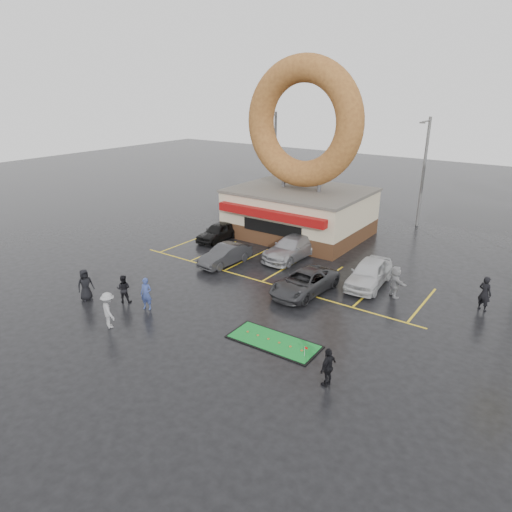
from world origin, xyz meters
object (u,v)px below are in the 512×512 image
Objects in this scene: streetlight_left at (275,157)px; car_dgrey at (225,255)px; donut_shop at (301,179)px; car_white at (369,273)px; streetlight_mid at (423,170)px; putting_green at (274,342)px; car_grey at (304,282)px; person_cameraman at (328,367)px; car_black at (218,232)px; person_blue at (146,294)px; car_silver at (292,248)px; dumpster at (235,220)px.

streetlight_left is 17.29m from car_dgrey.
donut_shop is 11.22m from car_white.
streetlight_mid is 2.03× the size of putting_green.
car_grey is 2.87× the size of person_cameraman.
person_cameraman is 0.38× the size of putting_green.
streetlight_left is 21.29m from car_grey.
car_black is at bearing 139.51° from putting_green.
car_dgrey is at bearing 177.11° from car_grey.
streetlight_mid is 25.37m from person_blue.
car_silver is (9.32, -11.92, -4.03)m from streetlight_left.
donut_shop reaches higher than streetlight_mid.
putting_green is at bearing -12.23° from person_blue.
person_blue is (0.07, -16.14, -3.58)m from donut_shop.
car_silver is 14.46m from person_cameraman.
car_dgrey is at bearing -44.81° from car_black.
donut_shop is at bearing 118.56° from car_silver.
donut_shop reaches higher than person_cameraman.
car_silver is at bearing 163.44° from car_white.
car_grey reaches higher than dumpster.
person_blue reaches higher than car_silver.
person_cameraman is at bearing -80.61° from streetlight_mid.
streetlight_mid is 1.87× the size of car_grey.
putting_green is at bearing -63.47° from donut_shop.
donut_shop is 8.06× the size of person_cameraman.
streetlight_left is at bearing 102.99° from car_black.
putting_green is (8.17, -6.45, -0.63)m from car_dgrey.
dumpster is (-11.28, 7.92, -0.02)m from car_grey.
donut_shop is 7.50× the size of dumpster.
streetlight_mid is at bearing 73.61° from car_silver.
donut_shop is at bearing 91.18° from car_dgrey.
streetlight_mid is at bearing 91.28° from putting_green.
car_grey is at bearing -93.53° from streetlight_mid.
dumpster is (-13.89, 4.74, -0.14)m from car_white.
car_silver is at bearing -64.96° from donut_shop.
putting_green is (5.19, -10.08, -0.71)m from car_silver.
person_cameraman is 0.93× the size of dumpster.
person_cameraman reaches higher than car_black.
donut_shop is 2.61× the size of car_silver.
car_dgrey is 14.12m from person_cameraman.
car_black is 3.59m from dumpster.
car_dgrey is 6.64m from car_grey.
donut_shop reaches higher than person_blue.
car_dgrey is at bearing -114.84° from streetlight_mid.
car_silver is at bearing -51.97° from streetlight_left.
donut_shop is 10.59m from streetlight_mid.
streetlight_left reaches higher than car_black.
car_silver is 1.17× the size of putting_green.
person_blue is at bearing -72.97° from streetlight_left.
car_black is (-11.29, -12.92, -4.09)m from streetlight_mid.
car_white is (1.54, -14.23, -3.99)m from streetlight_mid.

